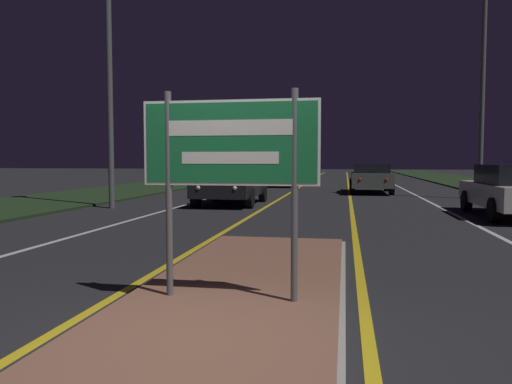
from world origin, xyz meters
name	(u,v)px	position (x,y,z in m)	size (l,w,h in m)	color
ground_plane	(193,355)	(0.00, 0.00, 0.00)	(160.00, 160.00, 0.00)	#232326
median_island	(231,303)	(0.00, 1.29, 0.04)	(2.36, 8.34, 0.10)	#999993
verge_left	(131,189)	(-9.50, 20.00, 0.04)	(5.00, 100.00, 0.08)	#1E3319
centre_line_yellow_left	(300,187)	(-1.37, 25.00, 0.00)	(0.12, 70.00, 0.01)	gold
centre_line_yellow_right	(349,187)	(1.37, 25.00, 0.00)	(0.12, 70.00, 0.01)	gold
lane_line_white_left	(252,186)	(-4.20, 25.00, 0.00)	(0.12, 70.00, 0.01)	silver
lane_line_white_right	(400,187)	(4.20, 25.00, 0.00)	(0.12, 70.00, 0.01)	silver
edge_line_white_left	(203,186)	(-7.20, 25.00, 0.00)	(0.10, 70.00, 0.01)	silver
edge_line_white_right	(457,188)	(7.20, 25.00, 0.00)	(0.10, 70.00, 0.01)	silver
highway_sign	(230,153)	(0.00, 1.29, 1.60)	(1.83, 0.07, 2.14)	#56565B
streetlight_right_near	(484,39)	(6.35, 17.02, 6.16)	(0.49, 0.49, 10.04)	#56565B
car_receding_1	(371,177)	(2.32, 20.08, 0.73)	(1.91, 4.50, 1.38)	#4C514C
car_approaching_0	(232,183)	(-2.70, 13.15, 0.74)	(2.00, 4.16, 1.39)	black
car_approaching_1	(282,173)	(-2.52, 25.44, 0.78)	(2.01, 4.59, 1.47)	#4C514C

